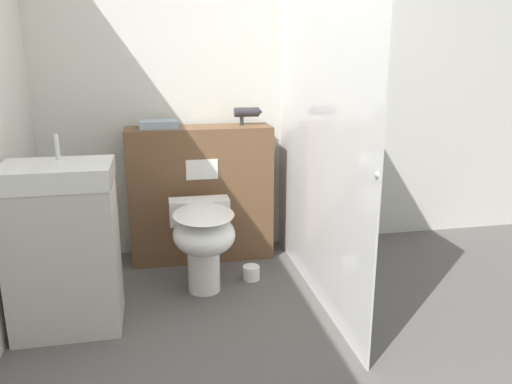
{
  "coord_description": "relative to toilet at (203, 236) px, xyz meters",
  "views": [
    {
      "loc": [
        -0.53,
        -1.85,
        1.47
      ],
      "look_at": [
        0.07,
        1.09,
        0.64
      ],
      "focal_mm": 35.0,
      "sensor_mm": 36.0,
      "label": 1
    }
  ],
  "objects": [
    {
      "name": "hair_drier",
      "position": [
        0.4,
        0.61,
        0.69
      ],
      "size": [
        0.21,
        0.07,
        0.12
      ],
      "color": "#2D2D33",
      "rests_on": "partition_panel"
    },
    {
      "name": "shower_glass",
      "position": [
        0.68,
        -0.11,
        0.63
      ],
      "size": [
        0.04,
        1.75,
        2.01
      ],
      "color": "silver",
      "rests_on": "ground_plane"
    },
    {
      "name": "spare_toilet_roll",
      "position": [
        0.33,
        0.12,
        -0.33
      ],
      "size": [
        0.11,
        0.11,
        0.09
      ],
      "color": "white",
      "rests_on": "ground_plane"
    },
    {
      "name": "toilet",
      "position": [
        0.0,
        0.0,
        0.0
      ],
      "size": [
        0.39,
        0.6,
        0.55
      ],
      "color": "white",
      "rests_on": "ground_plane"
    },
    {
      "name": "sink_vanity",
      "position": [
        -0.77,
        -0.25,
        0.09
      ],
      "size": [
        0.57,
        0.41,
        1.06
      ],
      "color": "beige",
      "rests_on": "ground_plane"
    },
    {
      "name": "folded_towel",
      "position": [
        -0.23,
        0.58,
        0.62
      ],
      "size": [
        0.26,
        0.18,
        0.05
      ],
      "color": "#8C9EAD",
      "rests_on": "partition_panel"
    },
    {
      "name": "partition_panel",
      "position": [
        0.04,
        0.58,
        0.11
      ],
      "size": [
        1.02,
        0.3,
        0.98
      ],
      "color": "brown",
      "rests_on": "ground_plane"
    },
    {
      "name": "wall_back",
      "position": [
        0.27,
        0.79,
        0.87
      ],
      "size": [
        8.0,
        0.06,
        2.5
      ],
      "color": "silver",
      "rests_on": "ground_plane"
    }
  ]
}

